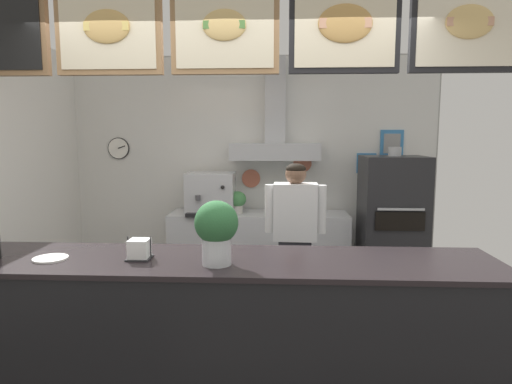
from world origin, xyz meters
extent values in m
cube|color=#9E9E99|center=(0.00, 2.63, 1.38)|extent=(4.52, 0.12, 2.77)
cube|color=silver|center=(0.00, 2.56, 1.38)|extent=(4.48, 0.01, 2.73)
cylinder|color=black|center=(-1.67, 2.55, 1.64)|extent=(0.27, 0.02, 0.27)
cylinder|color=white|center=(-1.67, 2.54, 1.64)|extent=(0.25, 0.01, 0.25)
cube|color=black|center=(-1.62, 2.53, 1.66)|extent=(0.09, 0.01, 0.04)
cylinder|color=beige|center=(-0.71, 2.55, 1.20)|extent=(0.25, 0.02, 0.25)
cylinder|color=#C1664C|center=(-0.01, 2.55, 1.27)|extent=(0.23, 0.02, 0.23)
cylinder|color=#C1664C|center=(0.63, 2.55, 1.46)|extent=(0.22, 0.02, 0.22)
cube|color=teal|center=(1.70, 2.55, 1.71)|extent=(0.27, 0.02, 0.33)
cube|color=gray|center=(1.70, 2.54, 1.71)|extent=(0.20, 0.01, 0.24)
cube|color=teal|center=(1.41, 2.55, 1.47)|extent=(0.23, 0.02, 0.24)
cube|color=#3E3E3E|center=(1.41, 2.54, 1.47)|extent=(0.17, 0.01, 0.17)
cube|color=#B7BABF|center=(0.29, 2.37, 1.61)|extent=(1.06, 0.40, 0.20)
cube|color=#B7BABF|center=(0.29, 2.45, 2.21)|extent=(0.24, 0.24, 1.00)
cube|color=#9E754C|center=(-0.73, -0.07, 2.45)|extent=(0.67, 0.05, 0.55)
cube|color=beige|center=(-0.73, -0.10, 2.45)|extent=(0.60, 0.01, 0.48)
ellipsoid|color=#DBAD60|center=(-0.73, -0.11, 2.47)|extent=(0.29, 0.04, 0.21)
cube|color=#E5C666|center=(-0.73, -0.12, 2.47)|extent=(0.28, 0.01, 0.05)
cube|color=#9E754C|center=(0.00, -0.07, 2.45)|extent=(0.67, 0.05, 0.55)
cube|color=beige|center=(0.00, -0.10, 2.45)|extent=(0.60, 0.01, 0.48)
ellipsoid|color=#E5BC70|center=(0.00, -0.11, 2.47)|extent=(0.27, 0.04, 0.19)
cube|color=#51843D|center=(0.00, -0.12, 2.47)|extent=(0.26, 0.01, 0.05)
cube|color=black|center=(0.73, -0.07, 2.45)|extent=(0.67, 0.05, 0.55)
cube|color=beige|center=(0.73, -0.10, 2.45)|extent=(0.60, 0.01, 0.48)
ellipsoid|color=tan|center=(0.73, -0.11, 2.47)|extent=(0.33, 0.04, 0.23)
cube|color=tan|center=(0.73, -0.12, 2.47)|extent=(0.31, 0.01, 0.06)
cube|color=black|center=(1.46, -0.07, 2.45)|extent=(0.67, 0.05, 0.55)
cube|color=#F2E5C6|center=(1.46, -0.10, 2.45)|extent=(0.60, 0.01, 0.48)
ellipsoid|color=#E5BC70|center=(1.46, -0.11, 2.47)|extent=(0.28, 0.04, 0.20)
cube|color=tan|center=(1.46, -0.12, 2.47)|extent=(0.27, 0.01, 0.05)
cube|color=black|center=(0.00, -0.37, 0.53)|extent=(3.18, 0.65, 1.05)
cube|color=black|center=(0.00, -0.37, 1.07)|extent=(3.25, 0.68, 0.03)
cube|color=silver|center=(0.11, 2.23, 0.45)|extent=(2.09, 0.56, 0.89)
cube|color=#9FA1A5|center=(0.11, 2.23, 0.16)|extent=(1.99, 0.51, 0.02)
cube|color=#232326|center=(1.60, 2.01, 0.79)|extent=(0.68, 0.60, 1.58)
cube|color=black|center=(1.60, 1.70, 0.92)|extent=(0.51, 0.02, 0.20)
cube|color=#B7BABF|center=(1.60, 1.68, 1.05)|extent=(0.48, 0.02, 0.02)
cylinder|color=#B7BABF|center=(1.60, 2.01, 1.63)|extent=(0.14, 0.14, 0.10)
cube|color=#232328|center=(0.49, 0.96, 0.44)|extent=(0.29, 0.21, 0.88)
cube|color=white|center=(0.49, 0.96, 1.14)|extent=(0.39, 0.24, 0.50)
cylinder|color=white|center=(0.72, 0.95, 1.16)|extent=(0.08, 0.08, 0.43)
cylinder|color=white|center=(0.26, 0.97, 1.16)|extent=(0.08, 0.08, 0.43)
sphere|color=brown|center=(0.49, 0.96, 1.47)|extent=(0.19, 0.19, 0.19)
ellipsoid|color=black|center=(0.49, 0.96, 1.51)|extent=(0.18, 0.18, 0.10)
cube|color=silver|center=(-0.46, 2.21, 1.13)|extent=(0.56, 0.42, 0.48)
cylinder|color=#4C4C51|center=(-0.57, 1.97, 1.11)|extent=(0.06, 0.06, 0.06)
cube|color=black|center=(-0.46, 1.96, 0.91)|extent=(0.50, 0.10, 0.04)
sphere|color=black|center=(-0.29, 1.98, 1.23)|extent=(0.04, 0.04, 0.04)
cylinder|color=#9E563D|center=(0.44, 2.27, 0.94)|extent=(0.14, 0.14, 0.08)
ellipsoid|color=#47894C|center=(0.44, 2.27, 1.05)|extent=(0.21, 0.21, 0.19)
cylinder|color=beige|center=(-0.14, 2.20, 0.94)|extent=(0.13, 0.13, 0.10)
ellipsoid|color=#47894C|center=(-0.14, 2.20, 1.06)|extent=(0.21, 0.21, 0.19)
cylinder|color=silver|center=(-0.01, -0.49, 1.16)|extent=(0.16, 0.16, 0.15)
cylinder|color=gray|center=(-0.01, -0.49, 1.11)|extent=(0.15, 0.15, 0.05)
ellipsoid|color=#2D6638|center=(-0.01, -0.49, 1.32)|extent=(0.24, 0.24, 0.24)
cube|color=#262628|center=(-0.48, -0.40, 1.09)|extent=(0.13, 0.13, 0.01)
cylinder|color=#262628|center=(-0.54, -0.40, 1.15)|extent=(0.01, 0.01, 0.13)
cylinder|color=#262628|center=(-0.41, -0.40, 1.15)|extent=(0.01, 0.01, 0.13)
cube|color=white|center=(-0.48, -0.40, 1.14)|extent=(0.11, 0.11, 0.11)
cylinder|color=white|center=(-0.99, -0.44, 1.09)|extent=(0.20, 0.20, 0.01)
camera|label=1|loc=(0.33, -2.85, 1.80)|focal=30.70mm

